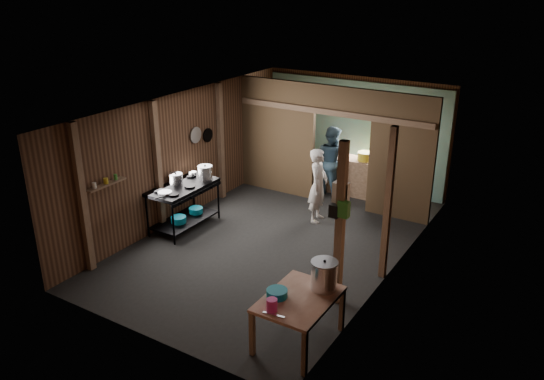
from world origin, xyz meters
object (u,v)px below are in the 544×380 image
Objects in this scene: prep_table at (299,320)px; stock_pot at (324,276)px; stove_pot_large at (205,173)px; yellow_tub at (365,156)px; gas_range at (184,206)px; pink_bucket at (272,305)px; cook at (318,185)px.

stock_pot is at bearing 64.68° from prep_table.
yellow_tub is (2.22, 2.92, -0.08)m from stove_pot_large.
stove_pot_large is 4.29m from stock_pot.
stove_pot_large is at bearing 150.02° from stock_pot.
gas_range is 4.34m from pink_bucket.
cook reaches higher than stock_pot.
stock_pot is 1.29× the size of yellow_tub.
pink_bucket is (-0.15, -0.45, 0.44)m from prep_table.
pink_bucket is (-0.33, -0.82, -0.12)m from stock_pot.
cook reaches higher than stove_pot_large.
gas_range is at bearing 119.74° from cook.
gas_range is 8.82× the size of pink_bucket.
gas_range is 2.72m from cook.
cook is (1.94, 1.18, -0.26)m from stove_pot_large.
cook reaches higher than gas_range.
stove_pot_large is 0.69× the size of stock_pot.
stock_pot is 2.58× the size of pink_bucket.
stock_pot is (0.18, 0.37, 0.56)m from prep_table.
stove_pot_large reaches higher than pink_bucket.
prep_table is at bearing -115.32° from stock_pot.
cook is at bearing 31.31° from stove_pot_large.
yellow_tub is at bearing 103.65° from prep_table.
gas_range is at bearing 145.33° from pink_bucket.
yellow_tub reaches higher than gas_range.
stove_pot_large is at bearing 71.39° from gas_range.
gas_range is 4.20m from yellow_tub.
pink_bucket reaches higher than prep_table.
pink_bucket is at bearing -112.01° from stock_pot.
yellow_tub is (-1.32, 5.44, 0.59)m from prep_table.
cook is at bearing 38.62° from gas_range.
pink_bucket is (3.39, -2.96, -0.23)m from stove_pot_large.
prep_table is 3.93× the size of stove_pot_large.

